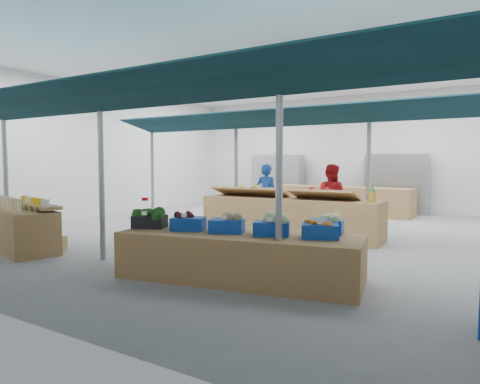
% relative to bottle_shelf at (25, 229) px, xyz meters
% --- Properties ---
extents(floor, '(13.00, 13.00, 0.00)m').
position_rel_bottle_shelf_xyz_m(floor, '(2.88, 4.30, -0.45)').
color(floor, slate).
rests_on(floor, ground).
extents(hall, '(13.00, 13.00, 13.00)m').
position_rel_bottle_shelf_xyz_m(hall, '(2.88, 5.74, 2.20)').
color(hall, silver).
rests_on(hall, ground).
extents(pole_grid, '(10.00, 4.60, 3.00)m').
position_rel_bottle_shelf_xyz_m(pole_grid, '(3.63, 2.55, 1.36)').
color(pole_grid, gray).
rests_on(pole_grid, floor).
extents(awnings, '(9.50, 7.08, 0.30)m').
position_rel_bottle_shelf_xyz_m(awnings, '(3.63, 2.55, 2.33)').
color(awnings, black).
rests_on(awnings, pole_grid).
extents(back_shelving_left, '(2.00, 0.50, 2.00)m').
position_rel_bottle_shelf_xyz_m(back_shelving_left, '(0.38, 10.30, 0.55)').
color(back_shelving_left, '#B23F33').
rests_on(back_shelving_left, floor).
extents(back_shelving_right, '(2.00, 0.50, 2.00)m').
position_rel_bottle_shelf_xyz_m(back_shelving_right, '(4.88, 10.30, 0.55)').
color(back_shelving_right, '#B23F33').
rests_on(back_shelving_right, floor).
extents(bottle_shelf, '(2.01, 1.51, 1.10)m').
position_rel_bottle_shelf_xyz_m(bottle_shelf, '(0.00, 0.00, 0.00)').
color(bottle_shelf, olive).
rests_on(bottle_shelf, floor).
extents(veg_counter, '(3.74, 1.84, 0.70)m').
position_rel_bottle_shelf_xyz_m(veg_counter, '(4.65, 0.48, -0.10)').
color(veg_counter, olive).
rests_on(veg_counter, floor).
extents(fruit_counter, '(4.26, 1.05, 0.91)m').
position_rel_bottle_shelf_xyz_m(fruit_counter, '(3.72, 4.24, 0.01)').
color(fruit_counter, olive).
rests_on(fruit_counter, floor).
extents(far_counter, '(5.18, 1.31, 0.92)m').
position_rel_bottle_shelf_xyz_m(far_counter, '(3.08, 9.25, 0.01)').
color(far_counter, olive).
rests_on(far_counter, floor).
extents(vendor_left, '(0.62, 0.41, 1.70)m').
position_rel_bottle_shelf_xyz_m(vendor_left, '(2.52, 5.34, 0.40)').
color(vendor_left, navy).
rests_on(vendor_left, floor).
extents(vendor_right, '(0.83, 0.65, 1.70)m').
position_rel_bottle_shelf_xyz_m(vendor_right, '(4.32, 5.34, 0.40)').
color(vendor_right, '#A61416').
rests_on(vendor_right, floor).
extents(crate_broccoli, '(0.59, 0.51, 0.35)m').
position_rel_bottle_shelf_xyz_m(crate_broccoli, '(3.13, 0.19, 0.41)').
color(crate_broccoli, black).
rests_on(crate_broccoli, veg_counter).
extents(crate_beets, '(0.59, 0.51, 0.29)m').
position_rel_bottle_shelf_xyz_m(crate_beets, '(3.82, 0.32, 0.38)').
color(crate_beets, '#0E3A9B').
rests_on(crate_beets, veg_counter).
extents(crate_celeriac, '(0.59, 0.51, 0.31)m').
position_rel_bottle_shelf_xyz_m(crate_celeriac, '(4.45, 0.44, 0.39)').
color(crate_celeriac, '#0E3A9B').
rests_on(crate_celeriac, veg_counter).
extents(crate_cabbage, '(0.59, 0.51, 0.35)m').
position_rel_bottle_shelf_xyz_m(crate_cabbage, '(5.14, 0.57, 0.41)').
color(crate_cabbage, '#0E3A9B').
rests_on(crate_cabbage, veg_counter).
extents(crate_carrots, '(0.59, 0.51, 0.29)m').
position_rel_bottle_shelf_xyz_m(crate_carrots, '(5.82, 0.70, 0.36)').
color(crate_carrots, '#0E3A9B').
rests_on(crate_carrots, veg_counter).
extents(sparrow, '(0.12, 0.09, 0.11)m').
position_rel_bottle_shelf_xyz_m(sparrow, '(3.00, 0.04, 0.50)').
color(sparrow, brown).
rests_on(sparrow, crate_broccoli).
extents(pole_ribbon, '(0.12, 0.12, 0.28)m').
position_rel_bottle_shelf_xyz_m(pole_ribbon, '(2.59, 0.64, 0.63)').
color(pole_ribbon, '#BC0C0E').
rests_on(pole_ribbon, pole_grid).
extents(apple_heap_yellow, '(1.91, 0.73, 0.27)m').
position_rel_bottle_shelf_xyz_m(apple_heap_yellow, '(2.71, 4.13, 0.63)').
color(apple_heap_yellow, '#997247').
rests_on(apple_heap_yellow, fruit_counter).
extents(apple_heap_red, '(1.51, 0.73, 0.27)m').
position_rel_bottle_shelf_xyz_m(apple_heap_red, '(4.58, 4.15, 0.63)').
color(apple_heap_red, '#997247').
rests_on(apple_heap_red, fruit_counter).
extents(pineapple, '(0.14, 0.14, 0.39)m').
position_rel_bottle_shelf_xyz_m(pineapple, '(5.64, 4.16, 0.64)').
color(pineapple, '#8C6019').
rests_on(pineapple, fruit_counter).
extents(crate_extra, '(0.56, 0.45, 0.32)m').
position_rel_bottle_shelf_xyz_m(crate_extra, '(5.74, 1.14, 0.40)').
color(crate_extra, '#0E3A9B').
rests_on(crate_extra, veg_counter).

